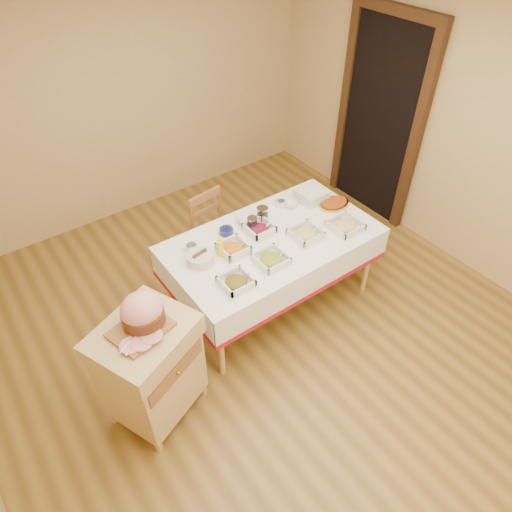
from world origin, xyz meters
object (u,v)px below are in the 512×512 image
at_px(plate_stack, 311,195).
at_px(bread_basket, 200,258).
at_px(preserve_jar_right, 262,215).
at_px(ham_on_board, 142,314).
at_px(brass_platter, 334,204).
at_px(butcher_cart, 151,367).
at_px(preserve_jar_left, 252,224).
at_px(dining_table, 272,252).
at_px(mustard_bottle, 220,247).
at_px(dining_chair, 216,235).

bearing_deg(plate_stack, bread_basket, -173.80).
bearing_deg(plate_stack, preserve_jar_right, 178.46).
height_order(ham_on_board, brass_platter, ham_on_board).
bearing_deg(plate_stack, ham_on_board, -163.03).
height_order(ham_on_board, preserve_jar_right, ham_on_board).
distance_m(preserve_jar_right, brass_platter, 0.71).
relative_size(preserve_jar_right, brass_platter, 0.44).
distance_m(butcher_cart, bread_basket, 0.92).
bearing_deg(preserve_jar_left, brass_platter, -11.35).
distance_m(dining_table, bread_basket, 0.69).
height_order(mustard_bottle, bread_basket, mustard_bottle).
relative_size(butcher_cart, bread_basket, 4.12).
height_order(plate_stack, brass_platter, plate_stack).
relative_size(ham_on_board, brass_platter, 1.28).
bearing_deg(dining_table, bread_basket, 171.32).
height_order(ham_on_board, mustard_bottle, ham_on_board).
distance_m(dining_chair, preserve_jar_right, 0.60).
distance_m(dining_chair, bread_basket, 0.80).
xyz_separation_m(mustard_bottle, bread_basket, (-0.18, 0.03, -0.04)).
bearing_deg(dining_table, preserve_jar_right, 71.85).
height_order(butcher_cart, preserve_jar_left, butcher_cart).
bearing_deg(preserve_jar_right, butcher_cart, -155.98).
relative_size(dining_chair, plate_stack, 3.50).
distance_m(mustard_bottle, brass_platter, 1.24).
bearing_deg(preserve_jar_right, plate_stack, -1.54).
bearing_deg(butcher_cart, ham_on_board, 38.14).
bearing_deg(butcher_cart, bread_basket, 34.28).
height_order(dining_table, brass_platter, brass_platter).
xyz_separation_m(preserve_jar_left, preserve_jar_right, (0.14, 0.05, 0.01)).
bearing_deg(preserve_jar_left, dining_table, -74.02).
relative_size(dining_table, preserve_jar_left, 15.75).
distance_m(dining_chair, mustard_bottle, 0.75).
relative_size(dining_table, brass_platter, 5.97).
bearing_deg(preserve_jar_right, dining_chair, 123.83).
xyz_separation_m(dining_table, butcher_cart, (-1.38, -0.40, -0.08)).
bearing_deg(preserve_jar_left, ham_on_board, -155.82).
bearing_deg(dining_chair, bread_basket, -130.97).
distance_m(dining_table, mustard_bottle, 0.54).
bearing_deg(dining_table, brass_platter, 3.35).
xyz_separation_m(plate_stack, brass_platter, (0.11, -0.20, -0.03)).
relative_size(butcher_cart, ham_on_board, 2.34).
bearing_deg(butcher_cart, dining_table, 16.04).
bearing_deg(butcher_cart, dining_chair, 40.93).
xyz_separation_m(butcher_cart, mustard_bottle, (0.90, 0.47, 0.32)).
xyz_separation_m(ham_on_board, mustard_bottle, (0.86, 0.44, -0.18)).
bearing_deg(plate_stack, butcher_cart, -162.54).
bearing_deg(dining_table, butcher_cart, -163.96).
bearing_deg(dining_chair, preserve_jar_left, -74.91).
xyz_separation_m(dining_chair, ham_on_board, (-1.16, -1.01, 0.57)).
xyz_separation_m(preserve_jar_left, bread_basket, (-0.59, -0.11, -0.01)).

